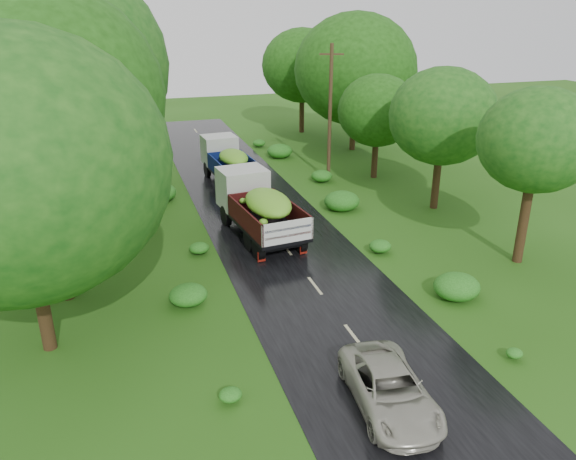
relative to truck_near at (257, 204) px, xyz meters
name	(u,v)px	position (x,y,z in m)	size (l,w,h in m)	color
ground	(410,409)	(0.85, -14.17, -1.65)	(120.00, 120.00, 0.00)	#234F11
road	(343,322)	(0.85, -9.17, -1.64)	(6.50, 80.00, 0.02)	black
road_lines	(333,309)	(0.85, -8.17, -1.63)	(0.12, 69.60, 0.00)	#BFB78C
truck_near	(257,204)	(0.00, 0.00, 0.00)	(3.21, 7.16, 2.91)	black
truck_far	(228,160)	(0.46, 9.33, -0.14)	(2.74, 6.52, 2.67)	black
car	(390,389)	(0.31, -13.87, -1.02)	(2.02, 4.38, 1.22)	#ACA999
utility_pole	(330,112)	(6.93, 7.90, 2.81)	(1.47, 0.60, 8.67)	#382616
trees_left	(48,83)	(-9.40, 6.74, 5.40)	(6.33, 34.01, 10.12)	black
trees_right	(369,86)	(10.79, 10.37, 3.95)	(5.81, 32.55, 8.19)	black
shrubs	(275,227)	(0.85, -0.17, -1.30)	(11.90, 44.00, 0.70)	#1E5E16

